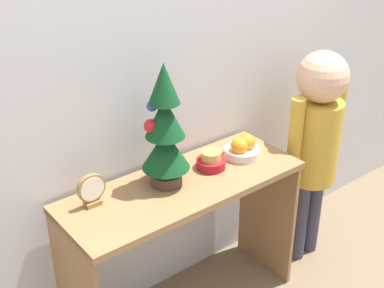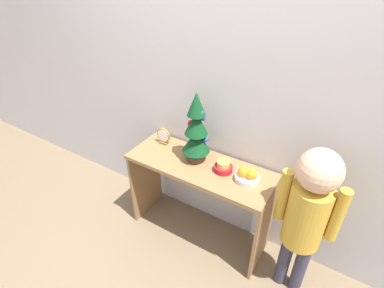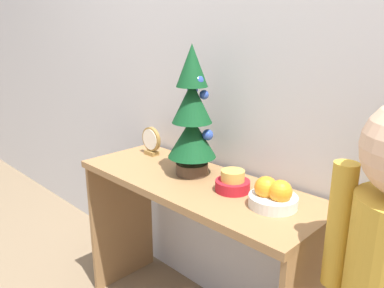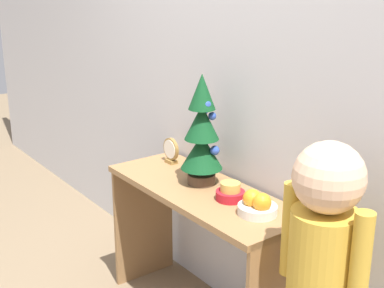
{
  "view_description": "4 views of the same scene",
  "coord_description": "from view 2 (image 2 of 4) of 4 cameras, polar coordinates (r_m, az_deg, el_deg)",
  "views": [
    {
      "loc": [
        -1.17,
        -1.34,
        1.92
      ],
      "look_at": [
        0.04,
        0.2,
        0.9
      ],
      "focal_mm": 50.0,
      "sensor_mm": 36.0,
      "label": 1
    },
    {
      "loc": [
        0.86,
        -1.29,
        2.04
      ],
      "look_at": [
        -0.08,
        0.22,
        0.86
      ],
      "focal_mm": 28.0,
      "sensor_mm": 36.0,
      "label": 2
    },
    {
      "loc": [
        0.99,
        -0.8,
        1.29
      ],
      "look_at": [
        -0.04,
        0.23,
        0.86
      ],
      "focal_mm": 35.0,
      "sensor_mm": 36.0,
      "label": 3
    },
    {
      "loc": [
        1.85,
        -1.23,
        1.69
      ],
      "look_at": [
        -0.03,
        0.17,
        0.94
      ],
      "focal_mm": 50.0,
      "sensor_mm": 36.0,
      "label": 4
    }
  ],
  "objects": [
    {
      "name": "desk_clock",
      "position": [
        2.37,
        -5.45,
        1.47
      ],
      "size": [
        0.12,
        0.04,
        0.14
      ],
      "color": "olive",
      "rests_on": "console_table"
    },
    {
      "name": "ground_plane",
      "position": [
        2.56,
        -1.24,
        -19.28
      ],
      "size": [
        12.0,
        12.0,
        0.0
      ],
      "primitive_type": "plane",
      "color": "#7A664C"
    },
    {
      "name": "mini_tree",
      "position": [
        2.08,
        0.81,
        2.71
      ],
      "size": [
        0.2,
        0.2,
        0.54
      ],
      "color": "#4C3828",
      "rests_on": "console_table"
    },
    {
      "name": "singing_bowl",
      "position": [
        2.1,
        5.98,
        -4.38
      ],
      "size": [
        0.13,
        0.13,
        0.08
      ],
      "color": "#AD1923",
      "rests_on": "console_table"
    },
    {
      "name": "console_table",
      "position": [
        2.28,
        1.4,
        -7.34
      ],
      "size": [
        1.09,
        0.41,
        0.72
      ],
      "color": "olive",
      "rests_on": "ground_plane"
    },
    {
      "name": "child_figure",
      "position": [
        1.93,
        21.25,
        -11.54
      ],
      "size": [
        0.38,
        0.25,
        1.16
      ],
      "color": "#38384C",
      "rests_on": "ground_plane"
    },
    {
      "name": "fruit_bowl",
      "position": [
        2.04,
        10.5,
        -5.95
      ],
      "size": [
        0.17,
        0.17,
        0.1
      ],
      "color": "silver",
      "rests_on": "console_table"
    },
    {
      "name": "back_wall",
      "position": [
        2.1,
        5.2,
        11.27
      ],
      "size": [
        7.0,
        0.05,
        2.5
      ],
      "primitive_type": "cube",
      "color": "silver",
      "rests_on": "ground_plane"
    }
  ]
}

